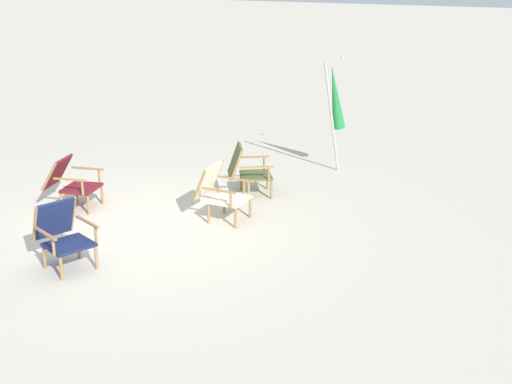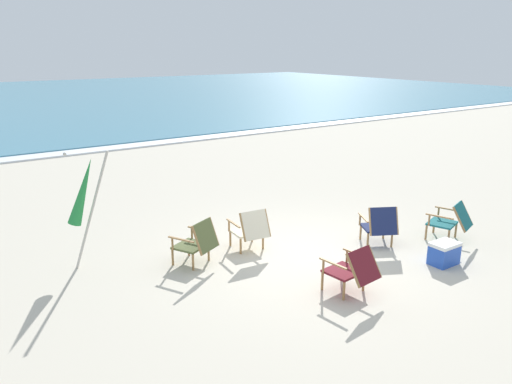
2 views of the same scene
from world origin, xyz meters
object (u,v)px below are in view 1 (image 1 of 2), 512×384
beach_chair_far_center (220,191)px  beach_chair_front_left (246,169)px  umbrella_furled_green (335,98)px  beach_chair_front_right (62,233)px  beach_chair_back_right (70,181)px

beach_chair_far_center → beach_chair_front_left: bearing=-179.6°
beach_chair_far_center → umbrella_furled_green: (-2.67, 1.00, 0.89)m
beach_chair_front_left → beach_chair_front_right: beach_chair_front_left is taller
beach_chair_front_right → beach_chair_far_center: 2.44m
beach_chair_back_right → umbrella_furled_green: bearing=132.3°
beach_chair_back_right → beach_chair_front_left: (-1.43, 2.29, 0.01)m
beach_chair_front_right → umbrella_furled_green: 5.34m
beach_chair_front_right → umbrella_furled_green: (-4.79, 2.20, 0.89)m
beach_chair_back_right → beach_chair_far_center: 2.32m
beach_chair_far_center → umbrella_furled_green: bearing=159.5°
beach_chair_back_right → beach_chair_front_left: bearing=122.1°
beach_chair_back_right → beach_chair_far_center: bearing=98.2°
beach_chair_front_left → beach_chair_far_center: 1.10m
umbrella_furled_green → beach_chair_back_right: bearing=-47.7°
beach_chair_back_right → beach_chair_far_center: size_ratio=1.03×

